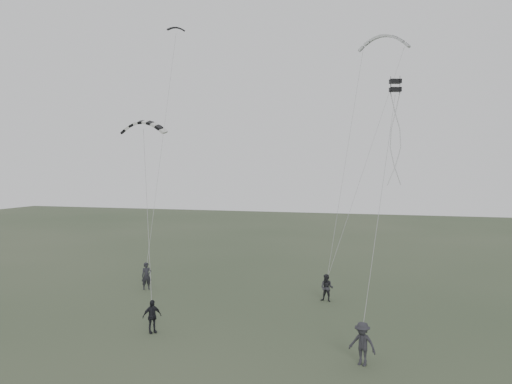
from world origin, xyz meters
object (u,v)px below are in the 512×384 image
(flyer_far, at_px, (362,344))
(kite_box, at_px, (395,85))
(kite_dark_small, at_px, (176,28))
(kite_pale_large, at_px, (384,36))
(flyer_left, at_px, (147,276))
(flyer_center, at_px, (152,316))
(flyer_right, at_px, (327,288))
(kite_striped, at_px, (143,122))

(flyer_far, xyz_separation_m, kite_box, (1.11, 7.01, 11.86))
(flyer_far, xyz_separation_m, kite_dark_small, (-15.39, 14.65, 18.28))
(kite_dark_small, xyz_separation_m, kite_box, (16.50, -7.64, -6.42))
(kite_pale_large, xyz_separation_m, kite_box, (1.01, -9.92, -5.23))
(flyer_left, xyz_separation_m, kite_box, (16.37, -2.37, 11.85))
(flyer_left, distance_m, kite_dark_small, 19.02)
(flyer_center, distance_m, kite_box, 17.63)
(flyer_far, height_order, kite_box, kite_box)
(flyer_right, bearing_deg, kite_pale_large, 77.36)
(kite_striped, height_order, kite_box, kite_box)
(kite_striped, bearing_deg, flyer_right, 7.89)
(kite_pale_large, relative_size, kite_striped, 1.35)
(flyer_center, xyz_separation_m, kite_box, (11.63, 5.74, 11.94))
(kite_striped, bearing_deg, kite_box, -7.58)
(flyer_left, bearing_deg, kite_striped, -101.86)
(flyer_far, distance_m, kite_pale_large, 24.05)
(kite_dark_small, bearing_deg, kite_pale_large, -24.20)
(flyer_right, bearing_deg, flyer_far, -63.47)
(flyer_right, xyz_separation_m, kite_dark_small, (-12.50, 4.94, 18.35))
(flyer_left, height_order, flyer_right, flyer_left)
(kite_striped, xyz_separation_m, kite_box, (14.57, 1.10, 1.68))
(flyer_left, bearing_deg, flyer_center, -98.91)
(kite_pale_large, bearing_deg, kite_box, -79.51)
(kite_pale_large, bearing_deg, kite_striped, -136.24)
(flyer_right, height_order, kite_striped, kite_striped)
(flyer_center, relative_size, kite_box, 2.47)
(kite_pale_large, distance_m, kite_striped, 18.79)
(flyer_left, distance_m, flyer_far, 17.91)
(flyer_right, bearing_deg, kite_dark_small, 168.34)
(kite_pale_large, height_order, kite_striped, kite_pale_large)
(flyer_center, height_order, kite_dark_small, kite_dark_small)
(flyer_right, relative_size, flyer_far, 0.93)
(flyer_right, height_order, flyer_far, flyer_far)
(flyer_center, height_order, kite_striped, kite_striped)
(flyer_right, distance_m, kite_box, 12.87)
(flyer_left, bearing_deg, flyer_far, -70.80)
(kite_dark_small, bearing_deg, flyer_left, -121.09)
(kite_dark_small, distance_m, kite_striped, 12.08)
(flyer_far, bearing_deg, kite_striped, 174.93)
(flyer_center, height_order, kite_box, kite_box)
(kite_dark_small, height_order, kite_striped, kite_dark_small)
(flyer_center, xyz_separation_m, kite_striped, (-2.94, 4.64, 10.26))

